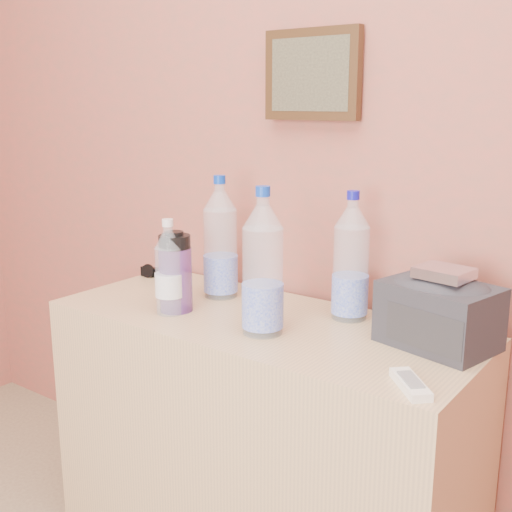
# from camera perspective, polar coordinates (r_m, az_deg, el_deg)

# --- Properties ---
(picture_frame) EXTENTS (0.30, 0.03, 0.25)m
(picture_frame) POSITION_cam_1_polar(r_m,az_deg,el_deg) (1.87, 5.00, 15.76)
(picture_frame) COLOR #382311
(picture_frame) RESTS_ON room_shell
(dresser) EXTENTS (1.20, 0.50, 0.75)m
(dresser) POSITION_cam_1_polar(r_m,az_deg,el_deg) (1.92, 0.38, -16.17)
(dresser) COLOR tan
(dresser) RESTS_ON ground
(pet_large_b) EXTENTS (0.10, 0.10, 0.37)m
(pet_large_b) POSITION_cam_1_polar(r_m,az_deg,el_deg) (1.93, -3.19, 1.08)
(pet_large_b) COLOR silver
(pet_large_b) RESTS_ON dresser
(pet_large_c) EXTENTS (0.10, 0.10, 0.35)m
(pet_large_c) POSITION_cam_1_polar(r_m,az_deg,el_deg) (1.74, 8.43, -0.63)
(pet_large_c) COLOR white
(pet_large_c) RESTS_ON dresser
(pet_large_d) EXTENTS (0.10, 0.10, 0.38)m
(pet_large_d) POSITION_cam_1_polar(r_m,az_deg,el_deg) (1.61, 0.60, -1.24)
(pet_large_d) COLOR silver
(pet_large_d) RESTS_ON dresser
(pet_small) EXTENTS (0.08, 0.08, 0.27)m
(pet_small) POSITION_cam_1_polar(r_m,az_deg,el_deg) (1.79, -7.72, -1.46)
(pet_small) COLOR white
(pet_small) RESTS_ON dresser
(nalgene_bottle) EXTENTS (0.09, 0.09, 0.23)m
(nalgene_bottle) POSITION_cam_1_polar(r_m,az_deg,el_deg) (1.81, -7.18, -1.43)
(nalgene_bottle) COLOR #613194
(nalgene_bottle) RESTS_ON dresser
(sunglasses) EXTENTS (0.13, 0.07, 0.03)m
(sunglasses) POSITION_cam_1_polar(r_m,az_deg,el_deg) (2.19, -8.74, -1.48)
(sunglasses) COLOR black
(sunglasses) RESTS_ON dresser
(ac_remote) EXTENTS (0.13, 0.13, 0.02)m
(ac_remote) POSITION_cam_1_polar(r_m,az_deg,el_deg) (1.39, 13.56, -11.03)
(ac_remote) COLOR white
(ac_remote) RESTS_ON dresser
(toiletry_bag) EXTENTS (0.29, 0.24, 0.18)m
(toiletry_bag) POSITION_cam_1_polar(r_m,az_deg,el_deg) (1.61, 15.96, -4.74)
(toiletry_bag) COLOR black
(toiletry_bag) RESTS_ON dresser
(foil_packet) EXTENTS (0.13, 0.12, 0.03)m
(foil_packet) POSITION_cam_1_polar(r_m,az_deg,el_deg) (1.57, 16.38, -1.43)
(foil_packet) COLOR silver
(foil_packet) RESTS_ON toiletry_bag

